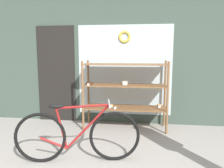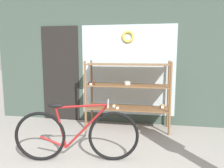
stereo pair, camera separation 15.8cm
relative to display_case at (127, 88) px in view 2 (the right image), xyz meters
The scene contains 3 objects.
storefront_facade 0.90m from the display_case, 124.38° to the left, with size 5.61×0.13×3.27m.
display_case is the anchor object (origin of this frame).
bicycle 1.63m from the display_case, 110.57° to the right, with size 1.73×0.49×0.85m.
Camera 2 is at (0.70, -1.89, 1.53)m, focal length 35.00 mm.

